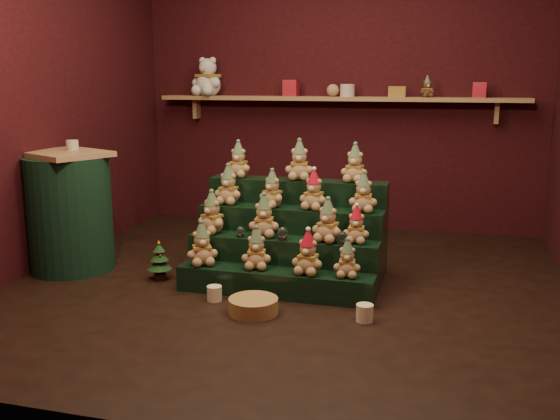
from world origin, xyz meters
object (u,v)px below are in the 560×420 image
(side_table, at_px, (69,212))
(mug_left, at_px, (214,293))
(mini_christmas_tree, at_px, (159,260))
(wicker_basket, at_px, (253,306))
(riser_tier_front, at_px, (275,283))
(snow_globe_c, at_px, (342,238))
(mug_right, at_px, (365,313))
(white_bear, at_px, (208,72))
(snow_globe_a, at_px, (240,232))
(snow_globe_b, at_px, (283,233))
(brown_bear, at_px, (427,87))

(side_table, xyz_separation_m, mug_left, (1.36, -0.39, -0.41))
(mini_christmas_tree, xyz_separation_m, wicker_basket, (0.90, -0.48, -0.10))
(riser_tier_front, xyz_separation_m, snow_globe_c, (0.44, 0.16, 0.32))
(snow_globe_c, relative_size, mug_left, 0.89)
(mini_christmas_tree, bearing_deg, mug_left, -29.76)
(mug_right, height_order, white_bear, white_bear)
(mug_left, xyz_separation_m, mug_right, (1.04, -0.10, 0.00))
(snow_globe_a, relative_size, white_bear, 0.16)
(snow_globe_b, bearing_deg, white_bear, 124.53)
(riser_tier_front, relative_size, mini_christmas_tree, 4.53)
(snow_globe_a, xyz_separation_m, brown_bear, (1.19, 1.91, 1.01))
(riser_tier_front, height_order, snow_globe_c, snow_globe_c)
(snow_globe_c, bearing_deg, mug_right, -63.88)
(snow_globe_a, relative_size, mug_right, 0.73)
(side_table, relative_size, wicker_basket, 2.93)
(snow_globe_b, distance_m, snow_globe_c, 0.43)
(riser_tier_front, bearing_deg, side_table, 174.28)
(snow_globe_b, relative_size, mini_christmas_tree, 0.31)
(mini_christmas_tree, bearing_deg, brown_bear, 46.99)
(snow_globe_a, relative_size, snow_globe_c, 0.86)
(mug_left, bearing_deg, mini_christmas_tree, 150.24)
(brown_bear, bearing_deg, side_table, -169.51)
(mug_right, bearing_deg, white_bear, 129.68)
(white_bear, distance_m, brown_bear, 2.19)
(wicker_basket, height_order, white_bear, white_bear)
(mini_christmas_tree, height_order, brown_bear, brown_bear)
(wicker_basket, distance_m, brown_bear, 2.94)
(riser_tier_front, relative_size, side_table, 1.48)
(side_table, relative_size, mug_left, 9.15)
(snow_globe_b, xyz_separation_m, mini_christmas_tree, (-0.95, -0.05, -0.26))
(side_table, relative_size, white_bear, 1.95)
(mug_left, distance_m, wicker_basket, 0.36)
(riser_tier_front, xyz_separation_m, mug_right, (0.67, -0.31, -0.04))
(side_table, distance_m, wicker_basket, 1.82)
(side_table, bearing_deg, mug_left, 8.79)
(white_bear, bearing_deg, side_table, -84.66)
(snow_globe_c, relative_size, white_bear, 0.19)
(mug_left, bearing_deg, snow_globe_c, 24.91)
(riser_tier_front, relative_size, mug_right, 12.88)
(riser_tier_front, distance_m, mug_right, 0.74)
(snow_globe_b, distance_m, mug_left, 0.64)
(mug_left, height_order, mug_right, mug_right)
(snow_globe_b, bearing_deg, snow_globe_c, 0.00)
(snow_globe_c, relative_size, mug_right, 0.85)
(riser_tier_front, relative_size, white_bear, 2.89)
(side_table, xyz_separation_m, brown_bear, (2.62, 1.89, 0.95))
(snow_globe_b, relative_size, wicker_basket, 0.30)
(snow_globe_c, distance_m, mini_christmas_tree, 1.40)
(snow_globe_b, bearing_deg, wicker_basket, -95.62)
(wicker_basket, bearing_deg, brown_bear, 69.13)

